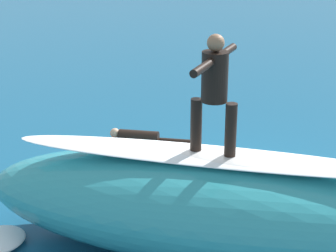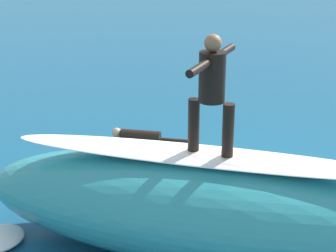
{
  "view_description": "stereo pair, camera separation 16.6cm",
  "coord_description": "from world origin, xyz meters",
  "px_view_note": "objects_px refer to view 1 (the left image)",
  "views": [
    {
      "loc": [
        -0.97,
        9.09,
        4.7
      ],
      "look_at": [
        1.12,
        0.12,
        1.22
      ],
      "focal_mm": 61.67,
      "sensor_mm": 36.0,
      "label": 1
    },
    {
      "loc": [
        -1.13,
        9.05,
        4.7
      ],
      "look_at": [
        1.12,
        0.12,
        1.22
      ],
      "focal_mm": 61.67,
      "sensor_mm": 36.0,
      "label": 2
    }
  ],
  "objects_px": {
    "surfboard_riding": "(212,156)",
    "surfboard_paddling": "(139,146)",
    "surfer_paddling": "(145,138)",
    "surfer_riding": "(214,86)"
  },
  "relations": [
    {
      "from": "surfboard_riding",
      "to": "surfboard_paddling",
      "type": "xyz_separation_m",
      "value": [
        2.07,
        -3.51,
        -1.47
      ]
    },
    {
      "from": "surfboard_paddling",
      "to": "surfer_paddling",
      "type": "height_order",
      "value": "surfer_paddling"
    },
    {
      "from": "surfboard_paddling",
      "to": "surfer_paddling",
      "type": "bearing_deg",
      "value": -180.0
    },
    {
      "from": "surfboard_riding",
      "to": "surfer_paddling",
      "type": "xyz_separation_m",
      "value": [
        1.94,
        -3.52,
        -1.29
      ]
    },
    {
      "from": "surfboard_paddling",
      "to": "surfer_riding",
      "type": "bearing_deg",
      "value": 117.71
    },
    {
      "from": "surfboard_riding",
      "to": "surfer_paddling",
      "type": "distance_m",
      "value": 4.22
    },
    {
      "from": "surfboard_riding",
      "to": "surfer_riding",
      "type": "bearing_deg",
      "value": 0.0
    },
    {
      "from": "surfboard_riding",
      "to": "surfer_paddling",
      "type": "relative_size",
      "value": 1.12
    },
    {
      "from": "surfboard_paddling",
      "to": "surfboard_riding",
      "type": "bearing_deg",
      "value": 117.71
    },
    {
      "from": "surfboard_riding",
      "to": "surfer_riding",
      "type": "height_order",
      "value": "surfer_riding"
    }
  ]
}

